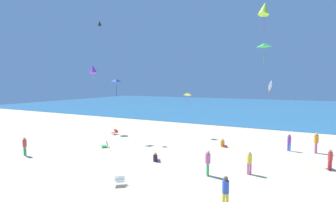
{
  "coord_description": "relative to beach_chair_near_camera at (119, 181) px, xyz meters",
  "views": [
    {
      "loc": [
        8.24,
        -11.49,
        5.69
      ],
      "look_at": [
        0.0,
        5.08,
        4.35
      ],
      "focal_mm": 25.84,
      "sensor_mm": 36.0,
      "label": 1
    }
  ],
  "objects": [
    {
      "name": "beach_chair_mid_beach",
      "position": [
        -6.19,
        5.97,
        -0.02
      ],
      "size": [
        0.8,
        0.79,
        0.54
      ],
      "rotation": [
        0.0,
        0.0,
        3.83
      ],
      "color": "#2D9956",
      "rests_on": "ground_plane"
    },
    {
      "name": "person_5",
      "position": [
        -10.17,
        1.16,
        0.59
      ],
      "size": [
        0.32,
        0.32,
        1.46
      ],
      "rotation": [
        0.0,
        0.0,
        4.61
      ],
      "color": "green",
      "rests_on": "ground_plane"
    },
    {
      "name": "kite_black",
      "position": [
        -9.98,
        9.75,
        11.85
      ],
      "size": [
        0.47,
        0.49,
        1.26
      ],
      "rotation": [
        0.0,
        0.0,
        0.13
      ],
      "color": "black"
    },
    {
      "name": "kite_yellow",
      "position": [
        -1.45,
        13.78,
        4.29
      ],
      "size": [
        0.71,
        0.55,
        1.22
      ],
      "rotation": [
        0.0,
        0.0,
        0.01
      ],
      "color": "yellow"
    },
    {
      "name": "beach_chair_far_right",
      "position": [
        -8.95,
        10.73,
        0.02
      ],
      "size": [
        0.7,
        0.72,
        0.57
      ],
      "rotation": [
        0.0,
        0.0,
        4.5
      ],
      "color": "#D13D3D",
      "rests_on": "ground_plane"
    },
    {
      "name": "kite_lime",
      "position": [
        7.04,
        3.32,
        9.37
      ],
      "size": [
        0.82,
        0.88,
        1.54
      ],
      "rotation": [
        0.0,
        0.0,
        2.64
      ],
      "color": "#99DB33"
    },
    {
      "name": "ocean_water",
      "position": [
        0.05,
        51.4,
        -0.23
      ],
      "size": [
        120.0,
        60.0,
        0.05
      ],
      "primitive_type": "cube",
      "color": "teal",
      "rests_on": "ground_plane"
    },
    {
      "name": "kite_purple",
      "position": [
        -12.52,
        11.26,
        7.17
      ],
      "size": [
        1.28,
        1.19,
        1.75
      ],
      "rotation": [
        0.0,
        0.0,
        1.16
      ],
      "color": "purple"
    },
    {
      "name": "person_0",
      "position": [
        -0.22,
        4.54,
        -0.01
      ],
      "size": [
        0.49,
        0.6,
        0.67
      ],
      "rotation": [
        0.0,
        0.0,
        1.1
      ],
      "color": "black",
      "rests_on": "ground_plane"
    },
    {
      "name": "person_2",
      "position": [
        5.91,
        0.04,
        0.63
      ],
      "size": [
        0.43,
        0.43,
        1.54
      ],
      "rotation": [
        0.0,
        0.0,
        2.27
      ],
      "color": "yellow",
      "rests_on": "ground_plane"
    },
    {
      "name": "kite_green",
      "position": [
        6.63,
        8.41,
        8.22
      ],
      "size": [
        0.84,
        0.65,
        1.54
      ],
      "rotation": [
        0.0,
        0.0,
        6.19
      ],
      "color": "green"
    },
    {
      "name": "kite_white",
      "position": [
        7.11,
        8.82,
        5.23
      ],
      "size": [
        0.19,
        0.8,
        1.15
      ],
      "rotation": [
        0.0,
        0.0,
        1.57
      ],
      "color": "white"
    },
    {
      "name": "beach_chair_near_camera",
      "position": [
        0.0,
        0.0,
        0.0
      ],
      "size": [
        0.81,
        0.8,
        0.53
      ],
      "rotation": [
        0.0,
        0.0,
        5.34
      ],
      "color": "white",
      "rests_on": "ground_plane"
    },
    {
      "name": "kite_blue",
      "position": [
        -7.05,
        8.71,
        5.76
      ],
      "size": [
        0.89,
        0.86,
        1.79
      ],
      "rotation": [
        0.0,
        0.0,
        3.81
      ],
      "color": "blue"
    },
    {
      "name": "person_3",
      "position": [
        10.91,
        8.03,
        0.54
      ],
      "size": [
        0.39,
        0.39,
        1.39
      ],
      "rotation": [
        0.0,
        0.0,
        5.34
      ],
      "color": "red",
      "rests_on": "ground_plane"
    },
    {
      "name": "ground_plane",
      "position": [
        0.05,
        10.92,
        -0.26
      ],
      "size": [
        120.0,
        120.0,
        0.0
      ],
      "primitive_type": "plane",
      "color": "beige"
    },
    {
      "name": "person_4",
      "position": [
        8.52,
        11.95,
        0.56
      ],
      "size": [
        0.39,
        0.39,
        1.42
      ],
      "rotation": [
        0.0,
        0.0,
        4.18
      ],
      "color": "blue",
      "rests_on": "ground_plane"
    },
    {
      "name": "person_8",
      "position": [
        6.27,
        4.96,
        0.58
      ],
      "size": [
        0.4,
        0.4,
        1.45
      ],
      "rotation": [
        0.0,
        0.0,
        2.13
      ],
      "color": "#D8599E",
      "rests_on": "ground_plane"
    },
    {
      "name": "person_7",
      "position": [
        3.19,
        10.79,
        0.02
      ],
      "size": [
        0.66,
        0.45,
        0.76
      ],
      "rotation": [
        0.0,
        0.0,
        6.04
      ],
      "color": "orange",
      "rests_on": "ground_plane"
    },
    {
      "name": "person_1",
      "position": [
        10.49,
        12.23,
        0.72
      ],
      "size": [
        0.43,
        0.43,
        1.7
      ],
      "rotation": [
        0.0,
        0.0,
        5.96
      ],
      "color": "#D8599E",
      "rests_on": "ground_plane"
    },
    {
      "name": "person_6",
      "position": [
        4.0,
        3.57,
        0.66
      ],
      "size": [
        0.42,
        0.42,
        1.59
      ],
      "rotation": [
        0.0,
        0.0,
        3.57
      ],
      "color": "green",
      "rests_on": "ground_plane"
    }
  ]
}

